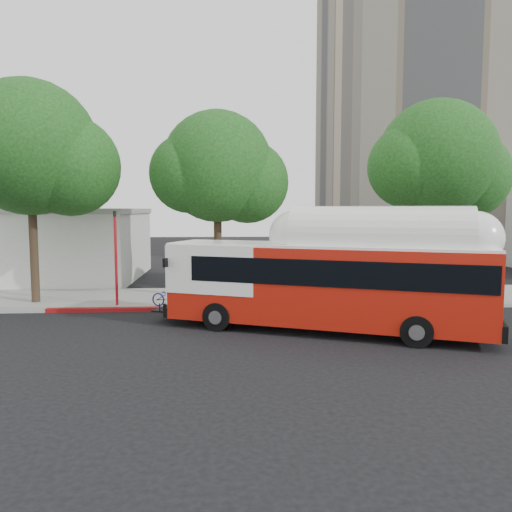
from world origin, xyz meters
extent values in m
plane|color=black|center=(0.00, 0.00, 0.00)|extent=(120.00, 120.00, 0.00)
cube|color=gray|center=(0.00, 6.50, 0.07)|extent=(60.00, 5.00, 0.15)
cube|color=gray|center=(0.00, 3.90, 0.07)|extent=(60.00, 0.30, 0.15)
cube|color=maroon|center=(-3.00, 3.90, 0.08)|extent=(10.00, 0.32, 0.16)
cylinder|color=#2D2116|center=(-9.00, 5.50, 3.04)|extent=(0.36, 0.36, 6.08)
sphere|color=#113D15|center=(-9.00, 5.50, 6.84)|extent=(5.80, 5.80, 5.80)
sphere|color=#113D15|center=(-7.41, 5.70, 6.08)|extent=(4.35, 4.35, 4.35)
cylinder|color=#2D2116|center=(-1.00, 6.00, 2.72)|extent=(0.36, 0.36, 5.44)
sphere|color=#113D15|center=(-1.00, 6.00, 6.12)|extent=(5.00, 5.00, 5.00)
sphere|color=#113D15|center=(0.38, 6.20, 5.44)|extent=(3.75, 3.75, 3.75)
cylinder|color=#2D2116|center=(9.00, 5.80, 2.88)|extent=(0.36, 0.36, 5.76)
sphere|color=#113D15|center=(9.00, 5.80, 6.48)|extent=(5.40, 5.40, 5.40)
sphere|color=#113D15|center=(10.48, 6.00, 5.76)|extent=(4.05, 4.05, 4.05)
cube|color=tan|center=(18.00, 28.00, 17.50)|extent=(18.00, 18.00, 35.00)
cube|color=silver|center=(-14.00, 14.00, 2.00)|extent=(16.00, 10.00, 4.00)
cube|color=gray|center=(-14.00, 14.00, 4.10)|extent=(16.20, 10.20, 0.30)
cube|color=#AE180C|center=(2.72, 0.03, 1.63)|extent=(10.94, 6.24, 2.62)
cube|color=black|center=(3.14, -0.14, 2.17)|extent=(9.95, 5.88, 0.86)
cube|color=white|center=(2.72, 0.03, 2.97)|extent=(10.91, 6.17, 0.09)
cube|color=white|center=(4.40, -0.64, 3.21)|extent=(6.04, 3.84, 0.50)
cube|color=black|center=(-2.77, 2.25, 0.45)|extent=(1.28, 1.78, 0.05)
imported|color=navy|center=(-2.77, 2.25, 0.89)|extent=(1.08, 1.64, 0.82)
cylinder|color=#B5131E|center=(-5.26, 4.49, 1.96)|extent=(0.12, 0.12, 3.91)
cube|color=black|center=(-5.26, 4.49, 4.01)|extent=(0.05, 0.39, 0.24)
camera|label=1|loc=(-0.63, -16.71, 4.21)|focal=35.00mm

